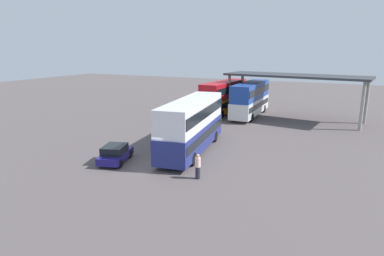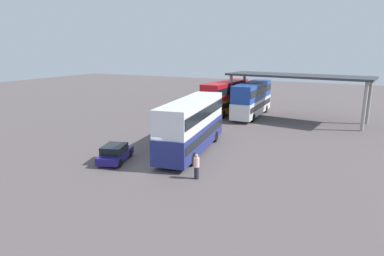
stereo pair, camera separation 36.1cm
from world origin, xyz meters
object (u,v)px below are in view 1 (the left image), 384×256
at_px(double_decker_near_canopy, 224,96).
at_px(double_decker_main, 192,123).
at_px(parked_hatchback, 115,154).
at_px(pedestrian_waiting, 198,166).
at_px(double_decker_mid_row, 250,98).

bearing_deg(double_decker_near_canopy, double_decker_main, -165.39).
height_order(parked_hatchback, pedestrian_waiting, pedestrian_waiting).
xyz_separation_m(double_decker_near_canopy, double_decker_mid_row, (3.73, -0.34, 0.02)).
bearing_deg(double_decker_main, parked_hatchback, 133.54).
height_order(double_decker_main, double_decker_mid_row, double_decker_main).
height_order(double_decker_main, parked_hatchback, double_decker_main).
height_order(double_decker_near_canopy, pedestrian_waiting, double_decker_near_canopy).
xyz_separation_m(double_decker_main, parked_hatchback, (-4.04, -5.10, -1.72)).
relative_size(double_decker_main, parked_hatchback, 2.84).
bearing_deg(parked_hatchback, double_decker_near_canopy, -18.71).
bearing_deg(pedestrian_waiting, double_decker_main, 63.36).
xyz_separation_m(double_decker_main, pedestrian_waiting, (3.02, -5.42, -1.54)).
xyz_separation_m(double_decker_mid_row, pedestrian_waiting, (2.82, -22.22, -1.48)).
bearing_deg(double_decker_near_canopy, parked_hatchback, -178.33).
bearing_deg(double_decker_near_canopy, pedestrian_waiting, -160.82).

